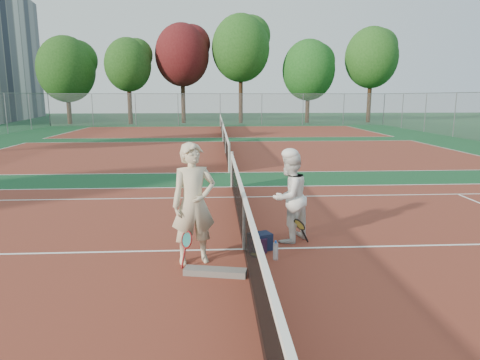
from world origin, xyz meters
name	(u,v)px	position (x,y,z in m)	size (l,w,h in m)	color
ground	(244,249)	(0.00, 0.00, 0.00)	(130.00, 130.00, 0.00)	#103E20
court_main	(244,249)	(0.00, 0.00, 0.00)	(23.77, 10.97, 0.01)	maroon
court_far_a	(226,153)	(0.00, 13.50, 0.00)	(23.77, 10.97, 0.01)	maroon
court_far_b	(221,131)	(0.00, 27.00, 0.00)	(23.77, 10.97, 0.01)	maroon
net_main	(244,223)	(0.00, 0.00, 0.51)	(0.10, 10.98, 1.02)	black
net_far_a	(226,143)	(0.00, 13.50, 0.51)	(0.10, 10.98, 1.02)	black
net_far_b	(221,125)	(0.00, 27.00, 0.51)	(0.10, 10.98, 1.02)	black
fence_back	(220,110)	(0.00, 34.00, 1.50)	(32.00, 0.06, 3.00)	slate
player_a	(194,204)	(-0.87, -0.54, 1.01)	(0.74, 0.48, 2.02)	beige
player_b	(289,197)	(0.89, 0.43, 0.87)	(0.84, 0.66, 1.74)	white
racket_red	(187,249)	(-0.98, -0.73, 0.29)	(0.18, 0.27, 0.59)	maroon
racket_black_held	(299,232)	(1.05, 0.16, 0.26)	(0.36, 0.27, 0.52)	black
racket_spare	(256,254)	(0.20, -0.30, 0.01)	(0.60, 0.27, 0.03)	black
sports_bag_navy	(260,242)	(0.29, -0.04, 0.16)	(0.40, 0.27, 0.31)	black
sports_bag_purple	(258,244)	(0.25, -0.10, 0.13)	(0.32, 0.22, 0.26)	black
net_cover_canvas	(215,272)	(-0.53, -1.11, 0.05)	(0.98, 0.23, 0.10)	#615C58
water_bottle	(276,251)	(0.51, -0.53, 0.15)	(0.09, 0.09, 0.30)	silver
tree_back_0	(66,69)	(-15.17, 37.09, 5.37)	(5.63, 5.63, 8.62)	#382314
tree_back_1	(128,65)	(-9.02, 36.68, 5.78)	(4.56, 4.56, 8.44)	#382314
tree_back_maroon	(182,55)	(-3.79, 38.07, 6.87)	(5.50, 5.50, 10.06)	#382314
tree_back_3	(241,48)	(2.20, 37.91, 7.56)	(5.92, 5.92, 10.98)	#382314
tree_back_4	(308,70)	(9.29, 38.01, 5.43)	(5.46, 5.46, 8.58)	#382314
tree_back_5	(372,58)	(15.92, 38.00, 6.70)	(5.49, 5.49, 9.88)	#382314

